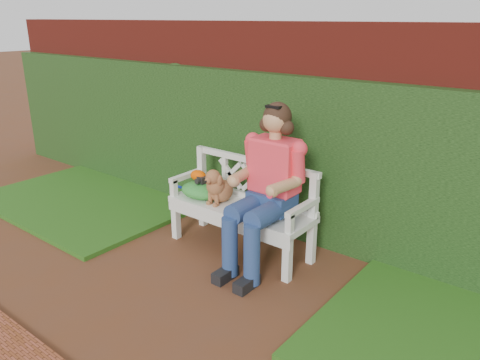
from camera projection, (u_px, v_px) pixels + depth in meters
The scene contains 11 objects.
ground at pixel (171, 298), 3.95m from camera, with size 60.00×60.00×0.00m, color #5A2F19.
brick_wall at pixel (296, 130), 4.99m from camera, with size 10.00×0.30×2.20m, color maroon.
ivy_hedge at pixel (284, 157), 4.91m from camera, with size 10.00×0.18×1.70m, color #336324.
grass_left at pixel (92, 199), 6.01m from camera, with size 2.60×2.00×0.05m, color #1A3A0D.
garden_bench at pixel (240, 228), 4.69m from camera, with size 1.58×0.60×0.48m, color silver, non-canonical shape.
seated_woman at pixel (271, 185), 4.27m from camera, with size 0.67×0.89×1.58m, color #DB3A48, non-canonical shape.
dog at pixel (219, 185), 4.64m from camera, with size 0.25×0.33×0.37m, color brown, non-canonical shape.
tennis_racket at pixel (200, 193), 4.90m from camera, with size 0.58×0.24×0.03m, color white, non-canonical shape.
green_bag at pixel (201, 190), 4.81m from camera, with size 0.45×0.35×0.15m, color green, non-canonical shape.
camera_item at pixel (202, 180), 4.77m from camera, with size 0.10×0.08×0.07m, color black.
baseball_glove at pixel (198, 176), 4.83m from camera, with size 0.18×0.13×0.11m, color #E14B00.
Camera 1 is at (2.56, -2.30, 2.25)m, focal length 35.00 mm.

